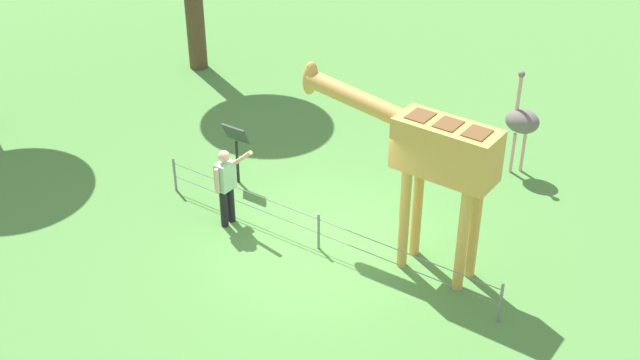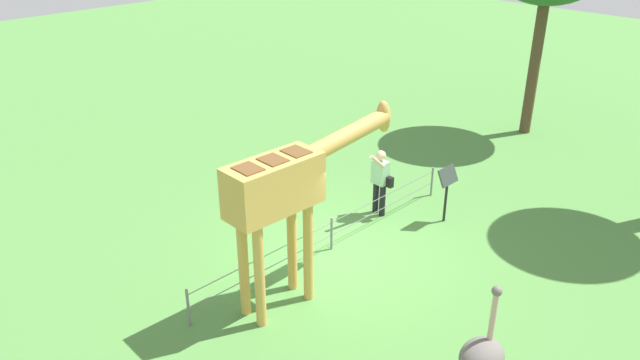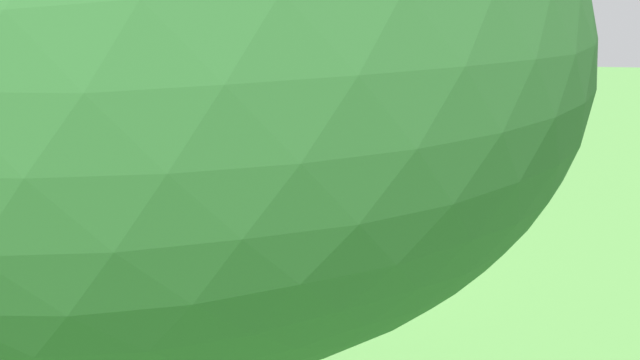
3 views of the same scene
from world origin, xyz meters
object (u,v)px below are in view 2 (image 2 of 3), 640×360
object	(u,v)px
visitor	(380,179)
info_sign	(447,183)
giraffe	(288,188)
ostrich	(482,357)

from	to	relation	value
visitor	info_sign	xyz separation A→B (m)	(0.80, -1.25, 0.05)
giraffe	ostrich	bearing A→B (deg)	-91.83
giraffe	info_sign	distance (m)	4.60
giraffe	visitor	bearing A→B (deg)	14.49
visitor	ostrich	xyz separation A→B (m)	(-3.73, -4.89, 0.27)
giraffe	visitor	distance (m)	3.96
giraffe	info_sign	bearing A→B (deg)	-4.20
giraffe	info_sign	xyz separation A→B (m)	(4.40, -0.32, -1.31)
visitor	giraffe	bearing A→B (deg)	-165.51
ostrich	giraffe	bearing A→B (deg)	88.17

